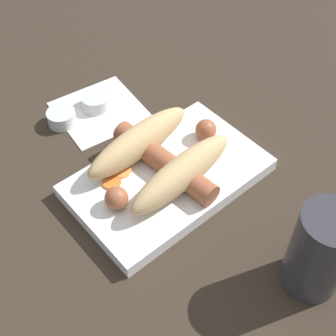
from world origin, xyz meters
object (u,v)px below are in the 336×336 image
object	(u,v)px
condiment_cup_far	(62,118)
drink_glass	(320,252)
sausage	(164,162)
food_tray	(168,178)
condiment_cup_near	(96,103)
bread_roll	(160,157)

from	to	relation	value
condiment_cup_far	drink_glass	distance (m)	0.44
sausage	drink_glass	bearing A→B (deg)	-82.54
condiment_cup_far	food_tray	bearing A→B (deg)	-76.83
food_tray	sausage	size ratio (longest dim) A/B	1.31
food_tray	condiment_cup_near	xyz separation A→B (m)	(0.01, 0.20, -0.00)
condiment_cup_near	food_tray	bearing A→B (deg)	-94.26
food_tray	bread_roll	world-z (taller)	bread_roll
food_tray	drink_glass	bearing A→B (deg)	-82.28
bread_roll	condiment_cup_near	world-z (taller)	bread_roll
food_tray	condiment_cup_near	size ratio (longest dim) A/B	5.96
bread_roll	sausage	xyz separation A→B (m)	(0.00, -0.00, -0.01)
bread_roll	condiment_cup_far	size ratio (longest dim) A/B	4.25
condiment_cup_near	sausage	bearing A→B (deg)	-94.49
food_tray	condiment_cup_far	distance (m)	0.21
condiment_cup_near	condiment_cup_far	world-z (taller)	same
condiment_cup_near	condiment_cup_far	bearing A→B (deg)	175.74
bread_roll	sausage	distance (m)	0.01
condiment_cup_near	drink_glass	xyz separation A→B (m)	(0.02, -0.42, 0.05)
bread_roll	drink_glass	world-z (taller)	drink_glass
bread_roll	condiment_cup_near	xyz separation A→B (m)	(0.02, 0.19, -0.04)
sausage	bread_roll	bearing A→B (deg)	127.98
food_tray	drink_glass	size ratio (longest dim) A/B	2.18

